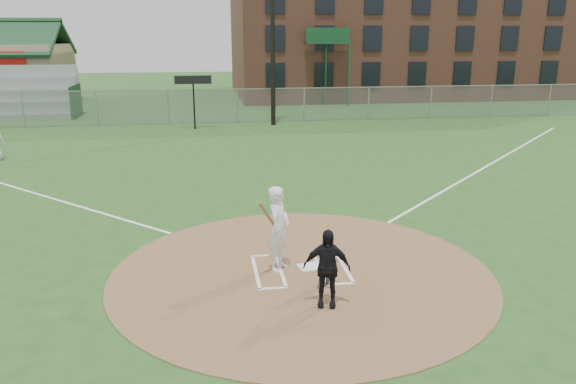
{
  "coord_description": "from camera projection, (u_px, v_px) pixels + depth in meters",
  "views": [
    {
      "loc": [
        -2.01,
        -11.31,
        5.09
      ],
      "look_at": [
        0.0,
        2.0,
        1.3
      ],
      "focal_mm": 35.0,
      "sensor_mm": 36.0,
      "label": 1
    }
  ],
  "objects": [
    {
      "name": "ground",
      "position": [
        301.0,
        273.0,
        12.43
      ],
      "size": [
        140.0,
        140.0,
        0.0
      ],
      "primitive_type": "plane",
      "color": "#244F1B",
      "rests_on": "ground"
    },
    {
      "name": "home_plate",
      "position": [
        309.0,
        267.0,
        12.64
      ],
      "size": [
        0.53,
        0.53,
        0.03
      ],
      "primitive_type": "cube",
      "rotation": [
        0.0,
        0.0,
        0.21
      ],
      "color": "white",
      "rests_on": "dirt_circle"
    },
    {
      "name": "foul_line_first",
      "position": [
        485.0,
        167.0,
        22.29
      ],
      "size": [
        17.04,
        17.04,
        0.01
      ],
      "primitive_type": "cube",
      "rotation": [
        0.0,
        0.0,
        -0.79
      ],
      "color": "white",
      "rests_on": "ground"
    },
    {
      "name": "dirt_circle",
      "position": [
        301.0,
        272.0,
        12.43
      ],
      "size": [
        8.4,
        8.4,
        0.02
      ],
      "primitive_type": "cylinder",
      "color": "olive",
      "rests_on": "ground"
    },
    {
      "name": "catcher",
      "position": [
        329.0,
        264.0,
        11.55
      ],
      "size": [
        0.61,
        0.55,
        1.02
      ],
      "primitive_type": "imported",
      "rotation": [
        0.0,
        0.0,
        0.4
      ],
      "color": "slate",
      "rests_on": "dirt_circle"
    },
    {
      "name": "bleachers",
      "position": [
        25.0,
        92.0,
        35.07
      ],
      "size": [
        6.08,
        3.2,
        3.2
      ],
      "color": "#B7BABF",
      "rests_on": "ground"
    },
    {
      "name": "foul_line_third",
      "position": [
        5.0,
        184.0,
        19.7
      ],
      "size": [
        17.04,
        17.04,
        0.01
      ],
      "primitive_type": "cube",
      "rotation": [
        0.0,
        0.0,
        0.79
      ],
      "color": "white",
      "rests_on": "ground"
    },
    {
      "name": "scoreboard_sign",
      "position": [
        193.0,
        86.0,
        30.65
      ],
      "size": [
        2.0,
        0.1,
        2.93
      ],
      "color": "black",
      "rests_on": "ground"
    },
    {
      "name": "umpire",
      "position": [
        327.0,
        268.0,
        10.69
      ],
      "size": [
        0.97,
        0.59,
        1.55
      ],
      "primitive_type": "imported",
      "rotation": [
        0.0,
        0.0,
        -0.24
      ],
      "color": "black",
      "rests_on": "dirt_circle"
    },
    {
      "name": "brick_warehouse",
      "position": [
        408.0,
        6.0,
        48.83
      ],
      "size": [
        30.0,
        17.17,
        15.0
      ],
      "color": "brown",
      "rests_on": "ground"
    },
    {
      "name": "light_pole",
      "position": [
        272.0,
        6.0,
        30.91
      ],
      "size": [
        1.2,
        0.3,
        12.22
      ],
      "color": "black",
      "rests_on": "ground"
    },
    {
      "name": "batters_boxes",
      "position": [
        300.0,
        269.0,
        12.57
      ],
      "size": [
        2.08,
        1.88,
        0.01
      ],
      "color": "white",
      "rests_on": "dirt_circle"
    },
    {
      "name": "batter_at_plate",
      "position": [
        279.0,
        228.0,
        12.33
      ],
      "size": [
        0.9,
        1.06,
        1.91
      ],
      "color": "white",
      "rests_on": "dirt_circle"
    },
    {
      "name": "outfield_fence",
      "position": [
        237.0,
        106.0,
        33.09
      ],
      "size": [
        56.08,
        0.08,
        2.03
      ],
      "color": "slate",
      "rests_on": "ground"
    }
  ]
}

